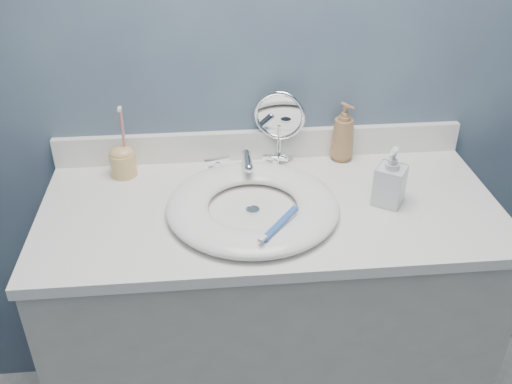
{
  "coord_description": "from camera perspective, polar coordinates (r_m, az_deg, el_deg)",
  "views": [
    {
      "loc": [
        -0.16,
        -0.29,
        1.71
      ],
      "look_at": [
        -0.04,
        0.94,
        0.94
      ],
      "focal_mm": 40.0,
      "sensor_mm": 36.0,
      "label": 1
    }
  ],
  "objects": [
    {
      "name": "back_wall",
      "position": [
        1.63,
        0.46,
        13.62
      ],
      "size": [
        2.2,
        0.02,
        2.4
      ],
      "primitive_type": "cube",
      "color": "#47526B",
      "rests_on": "ground"
    },
    {
      "name": "vanity_cabinet",
      "position": [
        1.81,
        1.26,
        -13.4
      ],
      "size": [
        1.2,
        0.55,
        0.85
      ],
      "primitive_type": "cube",
      "color": "beige",
      "rests_on": "ground"
    },
    {
      "name": "countertop",
      "position": [
        1.53,
        1.45,
        -1.72
      ],
      "size": [
        1.22,
        0.57,
        0.03
      ],
      "primitive_type": "cube",
      "color": "white",
      "rests_on": "vanity_cabinet"
    },
    {
      "name": "backsplash",
      "position": [
        1.72,
        0.46,
        4.78
      ],
      "size": [
        1.22,
        0.02,
        0.09
      ],
      "primitive_type": "cube",
      "color": "white",
      "rests_on": "countertop"
    },
    {
      "name": "basin",
      "position": [
        1.48,
        -0.32,
        -1.36
      ],
      "size": [
        0.45,
        0.45,
        0.04
      ],
      "primitive_type": null,
      "color": "white",
      "rests_on": "countertop"
    },
    {
      "name": "drain",
      "position": [
        1.49,
        -0.32,
        -1.85
      ],
      "size": [
        0.04,
        0.04,
        0.01
      ],
      "primitive_type": "cylinder",
      "color": "silver",
      "rests_on": "countertop"
    },
    {
      "name": "faucet",
      "position": [
        1.64,
        -0.94,
        2.65
      ],
      "size": [
        0.25,
        0.13,
        0.07
      ],
      "color": "silver",
      "rests_on": "countertop"
    },
    {
      "name": "makeup_mirror",
      "position": [
        1.67,
        2.36,
        6.86
      ],
      "size": [
        0.15,
        0.09,
        0.22
      ],
      "rotation": [
        0.0,
        0.0,
        -0.29
      ],
      "color": "silver",
      "rests_on": "countertop"
    },
    {
      "name": "soap_bottle_amber",
      "position": [
        1.72,
        8.72,
        5.96
      ],
      "size": [
        0.09,
        0.09,
        0.18
      ],
      "primitive_type": "imported",
      "rotation": [
        0.0,
        0.0,
        0.51
      ],
      "color": "#9C7146",
      "rests_on": "countertop"
    },
    {
      "name": "soap_bottle_clear",
      "position": [
        1.53,
        13.33,
        1.52
      ],
      "size": [
        0.1,
        0.1,
        0.16
      ],
      "primitive_type": "imported",
      "rotation": [
        0.0,
        0.0,
        -0.59
      ],
      "color": "silver",
      "rests_on": "countertop"
    },
    {
      "name": "toothbrush_holder",
      "position": [
        1.67,
        -13.17,
        3.12
      ],
      "size": [
        0.07,
        0.07,
        0.21
      ],
      "rotation": [
        0.0,
        0.0,
        0.25
      ],
      "color": "#DDB26E",
      "rests_on": "countertop"
    },
    {
      "name": "toothbrush_lying",
      "position": [
        1.37,
        2.33,
        -3.29
      ],
      "size": [
        0.12,
        0.15,
        0.02
      ],
      "rotation": [
        0.0,
        0.0,
        0.93
      ],
      "color": "#315CB0",
      "rests_on": "basin"
    }
  ]
}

